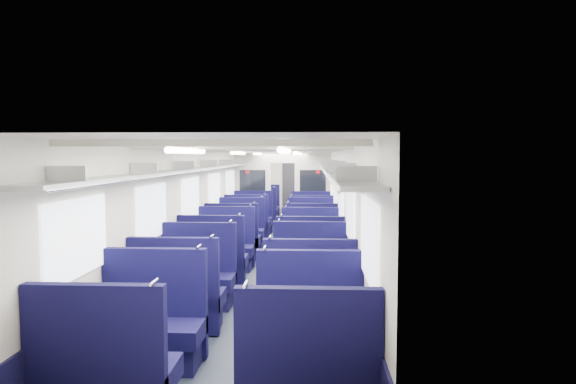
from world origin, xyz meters
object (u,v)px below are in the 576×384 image
Objects in this scene: end_door at (291,185)px; seat_11 at (311,251)px; seat_8 at (213,263)px; seat_17 at (311,227)px; seat_14 at (241,233)px; seat_4 at (177,301)px; seat_0 at (104,380)px; seat_9 at (310,265)px; seat_20 at (260,213)px; seat_2 at (151,329)px; bulkhead at (283,189)px; seat_3 at (309,332)px; seat_21 at (311,213)px; seat_6 at (197,280)px; seat_5 at (310,304)px; seat_10 at (225,250)px; seat_16 at (247,226)px; seat_23 at (311,209)px; seat_19 at (311,221)px; seat_12 at (233,241)px; seat_22 at (263,209)px; seat_15 at (311,232)px; seat_18 at (252,220)px; seat_7 at (310,278)px; seat_13 at (311,241)px.

seat_11 is (0.83, -11.49, -0.62)m from end_door.
seat_8 is 4.76m from seat_17.
seat_4 is at bearing -90.00° from seat_14.
seat_9 is (1.66, 4.53, 0.00)m from seat_0.
seat_20 is (-0.83, -4.83, -0.62)m from end_door.
seat_2 is 11.14m from seat_20.
bulkhead is 8.70m from seat_4.
seat_3 is 11.07m from seat_21.
seat_2 is at bearing -90.00° from seat_6.
seat_14 is (-0.83, -2.85, -0.85)m from bulkhead.
seat_20 is at bearing 99.29° from seat_5.
seat_10 is (0.00, 2.44, 0.00)m from seat_6.
seat_5 and seat_14 have the same top height.
seat_16 is at bearing -90.00° from seat_20.
seat_6 is at bearing -90.00° from seat_14.
end_door reaches higher than seat_14.
seat_2 is 12.47m from seat_23.
seat_6 is at bearing -103.61° from seat_19.
seat_12 is at bearing 109.99° from seat_5.
end_door is 3.78m from seat_22.
seat_8 and seat_15 have the same top height.
seat_3 is at bearing -90.00° from seat_9.
seat_19 is 3.72m from seat_22.
seat_21 is at bearing 68.57° from seat_14.
seat_3 is 12.48m from seat_22.
seat_20 is 1.00× the size of seat_22.
seat_14 is (-0.83, -9.16, -0.62)m from end_door.
seat_22 is (-1.66, 11.34, 0.00)m from seat_5.
seat_17 is (1.66, 9.07, 0.00)m from seat_0.
seat_6 is 1.00× the size of seat_23.
seat_16 is at bearing 90.00° from seat_8.
seat_16 is 1.00× the size of seat_22.
end_door reaches higher than seat_15.
seat_21 is (1.66, 1.89, 0.00)m from seat_18.
seat_4 is 1.00× the size of seat_18.
seat_18 and seat_22 have the same top height.
seat_18 is (0.00, 8.11, 0.00)m from seat_4.
seat_12 is at bearing 126.24° from seat_9.
seat_6 is 7.00m from seat_18.
seat_12 is at bearing -140.63° from seat_15.
seat_15 is 4.12m from seat_21.
seat_7 and seat_13 have the same top height.
seat_23 is at bearing 73.34° from seat_14.
seat_5 is at bearing -90.00° from seat_19.
seat_13 is (1.66, 1.06, 0.00)m from seat_10.
seat_10 is at bearing -90.00° from seat_14.
seat_0 and seat_19 have the same top height.
seat_14 is at bearing 90.00° from seat_4.
seat_8 is at bearing -90.00° from seat_20.
seat_9 is (0.00, 0.96, 0.00)m from seat_7.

